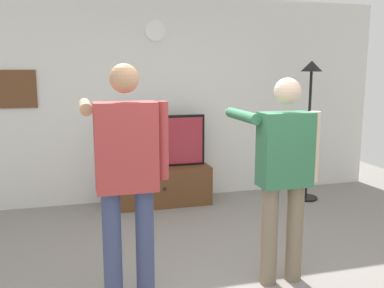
# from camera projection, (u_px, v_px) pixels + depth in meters

# --- Properties ---
(back_wall) EXTENTS (6.40, 0.10, 2.70)m
(back_wall) POSITION_uv_depth(u_px,v_px,m) (159.00, 100.00, 5.69)
(back_wall) COLOR silver
(back_wall) RESTS_ON ground_plane
(tv_stand) EXTENTS (1.28, 0.45, 0.50)m
(tv_stand) POSITION_uv_depth(u_px,v_px,m) (161.00, 186.00, 5.54)
(tv_stand) COLOR brown
(tv_stand) RESTS_ON ground_plane
(television) EXTENTS (1.18, 0.07, 0.67)m
(television) POSITION_uv_depth(u_px,v_px,m) (160.00, 141.00, 5.48)
(television) COLOR black
(television) RESTS_ON tv_stand
(wall_clock) EXTENTS (0.26, 0.03, 0.26)m
(wall_clock) POSITION_uv_depth(u_px,v_px,m) (155.00, 31.00, 5.46)
(wall_clock) COLOR white
(framed_picture) EXTENTS (0.65, 0.04, 0.46)m
(framed_picture) POSITION_uv_depth(u_px,v_px,m) (9.00, 89.00, 5.12)
(framed_picture) COLOR brown
(floor_lamp) EXTENTS (0.32, 0.32, 1.87)m
(floor_lamp) POSITION_uv_depth(u_px,v_px,m) (310.00, 102.00, 5.59)
(floor_lamp) COLOR black
(floor_lamp) RESTS_ON ground_plane
(person_standing_nearer_lamp) EXTENTS (0.63, 0.78, 1.80)m
(person_standing_nearer_lamp) POSITION_uv_depth(u_px,v_px,m) (127.00, 170.00, 3.09)
(person_standing_nearer_lamp) COLOR #384266
(person_standing_nearer_lamp) RESTS_ON ground_plane
(person_standing_nearer_couch) EXTENTS (0.60, 0.78, 1.70)m
(person_standing_nearer_couch) POSITION_uv_depth(u_px,v_px,m) (283.00, 169.00, 3.41)
(person_standing_nearer_couch) COLOR #7A6B56
(person_standing_nearer_couch) RESTS_ON ground_plane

